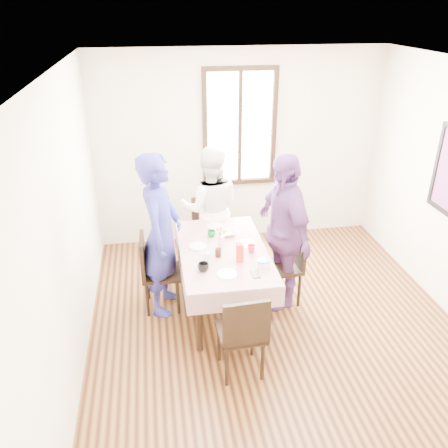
{
  "coord_description": "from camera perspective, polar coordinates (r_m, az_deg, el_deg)",
  "views": [
    {
      "loc": [
        -1.2,
        -3.86,
        3.22
      ],
      "look_at": [
        -0.51,
        0.42,
        1.1
      ],
      "focal_mm": 36.86,
      "sensor_mm": 36.0,
      "label": 1
    }
  ],
  "objects": [
    {
      "name": "ground",
      "position": [
        5.17,
        6.49,
        -12.69
      ],
      "size": [
        4.5,
        4.5,
        0.0
      ],
      "primitive_type": "plane",
      "color": "#32170C",
      "rests_on": "ground"
    },
    {
      "name": "drinking_glass",
      "position": [
        4.82,
        -2.09,
        -4.05
      ],
      "size": [
        0.06,
        0.06,
        0.09
      ],
      "primitive_type": "cylinder",
      "color": "silver",
      "rests_on": "tablecloth"
    },
    {
      "name": "back_wall",
      "position": [
        6.5,
        1.88,
        9.31
      ],
      "size": [
        4.0,
        0.0,
        4.0
      ],
      "primitive_type": "plane",
      "rotation": [
        1.57,
        0.0,
        0.0
      ],
      "color": "beige",
      "rests_on": "ground"
    },
    {
      "name": "mug_green",
      "position": [
        5.29,
        -1.57,
        -1.19
      ],
      "size": [
        0.12,
        0.12,
        0.07
      ],
      "primitive_type": "imported",
      "rotation": [
        0.0,
        0.0,
        -0.29
      ],
      "color": "#0C7226",
      "rests_on": "tablecloth"
    },
    {
      "name": "butter_tub",
      "position": [
        4.73,
        4.87,
        -4.9
      ],
      "size": [
        0.12,
        0.12,
        0.06
      ],
      "primitive_type": "cylinder",
      "color": "white",
      "rests_on": "tablecloth"
    },
    {
      "name": "window_frame",
      "position": [
        6.41,
        1.96,
        11.83
      ],
      "size": [
        1.02,
        0.06,
        1.62
      ],
      "primitive_type": "cube",
      "color": "black",
      "rests_on": "back_wall"
    },
    {
      "name": "tablecloth",
      "position": [
        5.03,
        -0.09,
        -3.28
      ],
      "size": [
        0.94,
        1.6,
        0.01
      ],
      "primitive_type": "cube",
      "color": "#5D0C13",
      "rests_on": "dining_table"
    },
    {
      "name": "flower_bunch",
      "position": [
        5.0,
        -0.35,
        -1.01
      ],
      "size": [
        0.09,
        0.09,
        0.1
      ],
      "primitive_type": null,
      "color": "yellow",
      "rests_on": "flower_vase"
    },
    {
      "name": "jam_jar",
      "position": [
        4.88,
        -0.72,
        -3.58
      ],
      "size": [
        0.07,
        0.07,
        0.09
      ],
      "primitive_type": "cylinder",
      "color": "black",
      "rests_on": "tablecloth"
    },
    {
      "name": "plate_right",
      "position": [
        5.14,
        2.8,
        -2.48
      ],
      "size": [
        0.2,
        0.2,
        0.01
      ],
      "primitive_type": "cylinder",
      "color": "white",
      "rests_on": "tablecloth"
    },
    {
      "name": "person_left",
      "position": [
        5.03,
        -7.9,
        -1.39
      ],
      "size": [
        0.62,
        0.77,
        1.85
      ],
      "primitive_type": "imported",
      "rotation": [
        0.0,
        0.0,
        1.29
      ],
      "color": "navy",
      "rests_on": "ground"
    },
    {
      "name": "serving_bowl",
      "position": [
        5.33,
        0.48,
        -1.11
      ],
      "size": [
        0.24,
        0.24,
        0.05
      ],
      "primitive_type": "imported",
      "rotation": [
        0.0,
        0.0,
        0.23
      ],
      "color": "white",
      "rests_on": "tablecloth"
    },
    {
      "name": "dining_table",
      "position": [
        5.23,
        -0.09,
        -6.92
      ],
      "size": [
        0.82,
        1.48,
        0.75
      ],
      "primitive_type": "cube",
      "color": "black",
      "rests_on": "ground"
    },
    {
      "name": "person_right",
      "position": [
        5.14,
        7.21,
        -0.98
      ],
      "size": [
        0.65,
        1.13,
        1.81
      ],
      "primitive_type": "imported",
      "rotation": [
        0.0,
        0.0,
        -1.37
      ],
      "color": "#61366F",
      "rests_on": "ground"
    },
    {
      "name": "chair_near",
      "position": [
        4.37,
        2.08,
        -13.19
      ],
      "size": [
        0.44,
        0.44,
        0.91
      ],
      "primitive_type": "cube",
      "rotation": [
        0.0,
        0.0,
        0.06
      ],
      "color": "black",
      "rests_on": "ground"
    },
    {
      "name": "plate_far",
      "position": [
        5.53,
        -1.15,
        -0.26
      ],
      "size": [
        0.2,
        0.2,
        0.01
      ],
      "primitive_type": "cylinder",
      "color": "white",
      "rests_on": "tablecloth"
    },
    {
      "name": "mug_black",
      "position": [
        4.63,
        -2.59,
        -5.37
      ],
      "size": [
        0.15,
        0.15,
        0.09
      ],
      "primitive_type": "imported",
      "rotation": [
        0.0,
        0.0,
        -0.4
      ],
      "color": "black",
      "rests_on": "tablecloth"
    },
    {
      "name": "juice_carton",
      "position": [
        4.76,
        1.98,
        -3.58
      ],
      "size": [
        0.07,
        0.07,
        0.21
      ],
      "primitive_type": "cube",
      "color": "red",
      "rests_on": "tablecloth"
    },
    {
      "name": "plate_near",
      "position": [
        4.59,
        0.4,
        -6.23
      ],
      "size": [
        0.2,
        0.2,
        0.01
      ],
      "primitive_type": "cylinder",
      "color": "white",
      "rests_on": "tablecloth"
    },
    {
      "name": "flower_vase",
      "position": [
        5.05,
        -0.34,
        -2.19
      ],
      "size": [
        0.07,
        0.07,
        0.13
      ],
      "primitive_type": "cylinder",
      "color": "silver",
      "rests_on": "tablecloth"
    },
    {
      "name": "smartphone",
      "position": [
        4.61,
        3.92,
        -6.21
      ],
      "size": [
        0.08,
        0.15,
        0.01
      ],
      "primitive_type": "cube",
      "color": "black",
      "rests_on": "tablecloth"
    },
    {
      "name": "chair_right",
      "position": [
        5.36,
        7.13,
        -5.25
      ],
      "size": [
        0.44,
        0.44,
        0.91
      ],
      "primitive_type": "cube",
      "rotation": [
        0.0,
        0.0,
        1.62
      ],
      "color": "black",
      "rests_on": "ground"
    },
    {
      "name": "plate_left",
      "position": [
        5.1,
        -3.28,
        -2.77
      ],
      "size": [
        0.2,
        0.2,
        0.01
      ],
      "primitive_type": "cylinder",
      "color": "white",
      "rests_on": "tablecloth"
    },
    {
      "name": "window_pane",
      "position": [
        6.41,
        1.94,
        11.85
      ],
      "size": [
        0.9,
        0.02,
        1.5
      ],
      "primitive_type": "cube",
      "color": "white",
      "rests_on": "back_wall"
    },
    {
      "name": "chair_far",
      "position": [
        6.06,
        -1.61,
        -1.12
      ],
      "size": [
        0.47,
        0.47,
        0.91
      ],
      "primitive_type": "cube",
      "rotation": [
        0.0,
        0.0,
        3.27
      ],
      "color": "black",
      "rests_on": "ground"
    },
    {
      "name": "chair_left",
      "position": [
        5.26,
        -7.79,
        -5.96
      ],
      "size": [
        0.43,
        0.43,
        0.91
      ],
      "primitive_type": "cube",
      "rotation": [
        0.0,
        0.0,
        -1.59
      ],
      "color": "black",
      "rests_on": "ground"
    },
    {
      "name": "butter_lid",
      "position": [
        4.72,
        4.88,
        -4.51
      ],
      "size": [
        0.12,
        0.12,
        0.01
      ],
      "primitive_type": "cylinder",
      "color": "blue",
      "rests_on": "butter_tub"
    },
    {
      "name": "mug_flag",
      "position": [
        4.97,
        3.4,
        -3.08
      ],
      "size": [
        0.13,
        0.13,
        0.09
      ],
      "primitive_type": "imported",
      "rotation": [
        0.0,
        0.0,
        0.73
      ],
      "color": "red",
      "rests_on": "tablecloth"
    },
    {
      "name": "person_far",
      "position": [
        5.89,
        -1.63,
        1.91
      ],
      "size": [
        0.86,
        0.71,
        1.63
      ],
      "primitive_type": "imported",
      "rotation": [
        0.0,
        0.0,
        3.02
      ],
      "color": "white",
      "rests_on": "ground"
    }
  ]
}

